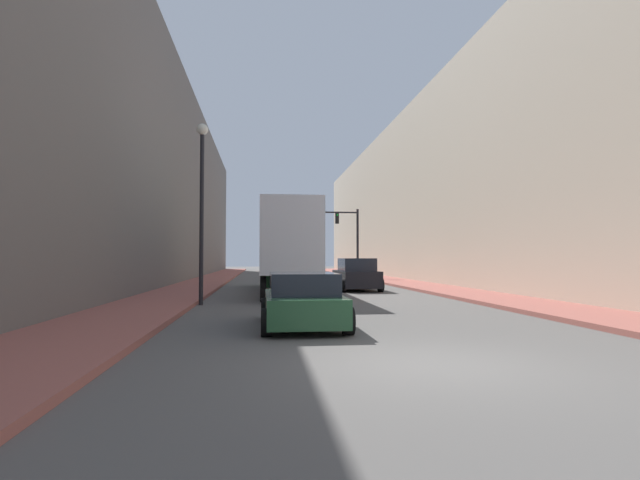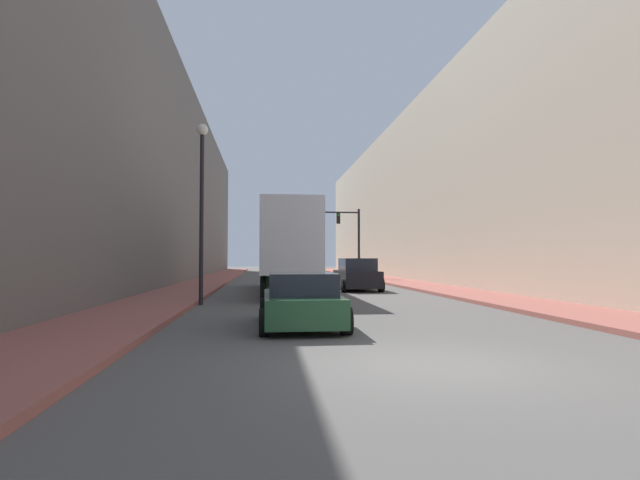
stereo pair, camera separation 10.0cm
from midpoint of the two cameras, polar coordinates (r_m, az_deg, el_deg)
ground_plane at (r=8.74m, az=13.09°, el=-13.76°), size 200.00×200.00×0.00m
sidewalk_right at (r=39.34m, az=7.97°, el=-4.56°), size 3.11×80.00×0.15m
sidewalk_left at (r=38.33m, az=-12.47°, el=-4.59°), size 3.11×80.00×0.15m
building_right at (r=40.99m, az=14.12°, el=5.16°), size 6.00×80.00×13.82m
building_left at (r=39.47m, az=-19.01°, el=6.55°), size 6.00×80.00×15.26m
semi_truck at (r=25.94m, az=-3.85°, el=-0.74°), size 2.57×13.45×4.28m
sedan_car at (r=13.03m, az=-1.96°, el=-6.98°), size 2.13×4.27×1.40m
suv_car at (r=27.94m, az=4.31°, el=-4.03°), size 2.22×4.77×1.77m
traffic_signal_gantry at (r=42.21m, az=2.85°, el=1.06°), size 5.39×0.35×5.96m
street_lamp at (r=19.67m, az=-13.22°, el=5.74°), size 0.44×0.44×6.94m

